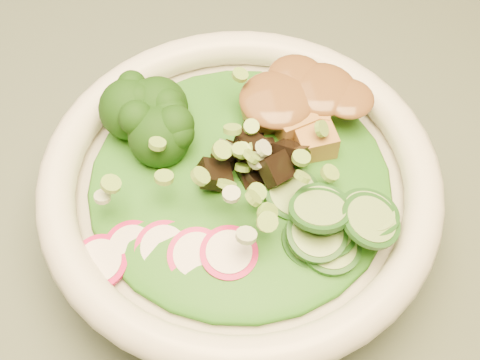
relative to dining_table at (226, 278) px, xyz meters
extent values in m
cube|color=#4A5748|center=(0.00, 0.00, 0.10)|extent=(1.20, 0.80, 0.03)
cylinder|color=white|center=(0.01, -0.01, 0.14)|extent=(0.23, 0.23, 0.05)
torus|color=white|center=(0.01, -0.01, 0.17)|extent=(0.26, 0.26, 0.03)
ellipsoid|color=#195912|center=(0.01, -0.01, 0.17)|extent=(0.20, 0.20, 0.02)
ellipsoid|color=brown|center=(0.05, 0.03, 0.20)|extent=(0.07, 0.05, 0.02)
camera|label=1|loc=(-0.01, -0.25, 0.53)|focal=50.00mm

